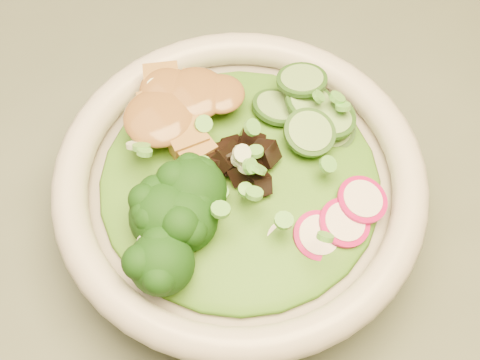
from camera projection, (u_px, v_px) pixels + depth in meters
floor at (237, 346)px, 1.26m from camera, size 4.00×4.00×0.00m
dining_table at (234, 180)px, 0.71m from camera, size 1.20×0.80×0.75m
salad_bowl at (240, 193)px, 0.53m from camera, size 0.29×0.29×0.08m
lettuce_bed at (240, 179)px, 0.51m from camera, size 0.22×0.22×0.03m
broccoli_florets at (179, 230)px, 0.47m from camera, size 0.10×0.09×0.05m
radish_slices at (315, 230)px, 0.48m from camera, size 0.12×0.06×0.02m
cucumber_slices at (301, 116)px, 0.52m from camera, size 0.09×0.09×0.04m
mushroom_heap at (227, 159)px, 0.50m from camera, size 0.09×0.09×0.04m
tofu_cubes at (178, 120)px, 0.52m from camera, size 0.11×0.08×0.04m
peanut_sauce at (177, 109)px, 0.51m from camera, size 0.07×0.06×0.02m
scallion_garnish at (240, 162)px, 0.49m from camera, size 0.20×0.20×0.03m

